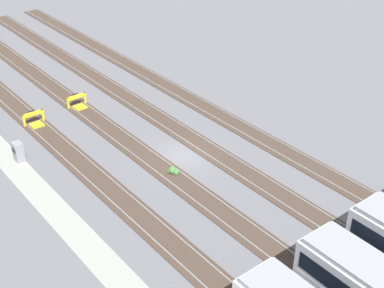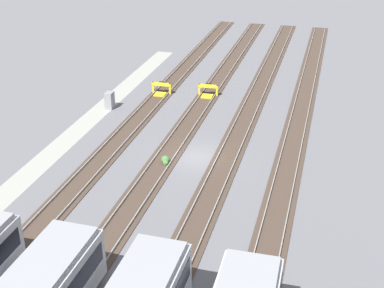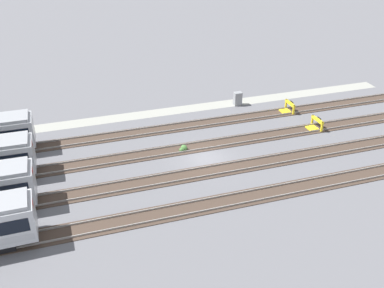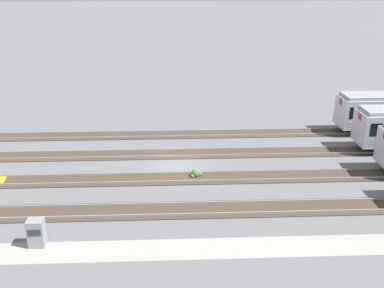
{
  "view_description": "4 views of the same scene",
  "coord_description": "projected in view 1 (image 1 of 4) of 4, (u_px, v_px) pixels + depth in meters",
  "views": [
    {
      "loc": [
        29.29,
        -22.27,
        23.19
      ],
      "look_at": [
        1.34,
        0.0,
        1.8
      ],
      "focal_mm": 50.0,
      "sensor_mm": 36.0,
      "label": 1
    },
    {
      "loc": [
        35.78,
        9.41,
        19.24
      ],
      "look_at": [
        1.34,
        0.0,
        1.8
      ],
      "focal_mm": 50.0,
      "sensor_mm": 36.0,
      "label": 2
    },
    {
      "loc": [
        12.24,
        34.49,
        22.06
      ],
      "look_at": [
        1.34,
        0.0,
        1.8
      ],
      "focal_mm": 42.0,
      "sensor_mm": 36.0,
      "label": 3
    },
    {
      "loc": [
        -0.08,
        -32.06,
        14.24
      ],
      "look_at": [
        1.34,
        0.0,
        1.8
      ],
      "focal_mm": 42.0,
      "sensor_mm": 36.0,
      "label": 4
    }
  ],
  "objects": [
    {
      "name": "rail_track_near_inner",
      "position": [
        158.0,
        166.0,
        42.2
      ],
      "size": [
        90.0,
        2.24,
        0.21
      ],
      "color": "#47382D",
      "rests_on": "ground"
    },
    {
      "name": "bumper_stop_near_inner_track",
      "position": [
        78.0,
        102.0,
        50.81
      ],
      "size": [
        1.37,
        2.01,
        1.22
      ],
      "color": "yellow",
      "rests_on": "ground"
    },
    {
      "name": "electrical_cabinet",
      "position": [
        18.0,
        152.0,
        42.57
      ],
      "size": [
        0.9,
        0.73,
        1.6
      ],
      "color": "gray",
      "rests_on": "ground"
    },
    {
      "name": "ground_plane",
      "position": [
        182.0,
        156.0,
        43.48
      ],
      "size": [
        400.0,
        400.0,
        0.0
      ],
      "primitive_type": "plane",
      "color": "slate"
    },
    {
      "name": "service_walkway",
      "position": [
        55.0,
        210.0,
        37.46
      ],
      "size": [
        54.0,
        2.0,
        0.01
      ],
      "primitive_type": "cube",
      "color": "#9E9E93",
      "rests_on": "ground"
    },
    {
      "name": "rail_track_nearest",
      "position": [
        107.0,
        187.0,
        39.69
      ],
      "size": [
        90.0,
        2.24,
        0.21
      ],
      "color": "#47382D",
      "rests_on": "ground"
    },
    {
      "name": "weed_clump",
      "position": [
        173.0,
        171.0,
        41.21
      ],
      "size": [
        0.92,
        0.7,
        0.64
      ],
      "color": "#4C7F3D",
      "rests_on": "ground"
    },
    {
      "name": "rail_track_far_inner",
      "position": [
        245.0,
        130.0,
        47.21
      ],
      "size": [
        90.0,
        2.24,
        0.21
      ],
      "color": "#47382D",
      "rests_on": "ground"
    },
    {
      "name": "rail_track_middle",
      "position": [
        204.0,
        147.0,
        44.71
      ],
      "size": [
        90.0,
        2.24,
        0.21
      ],
      "color": "#47382D",
      "rests_on": "ground"
    },
    {
      "name": "bumper_stop_nearest_track",
      "position": [
        35.0,
        120.0,
        47.81
      ],
      "size": [
        1.34,
        2.0,
        1.22
      ],
      "color": "yellow",
      "rests_on": "ground"
    }
  ]
}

